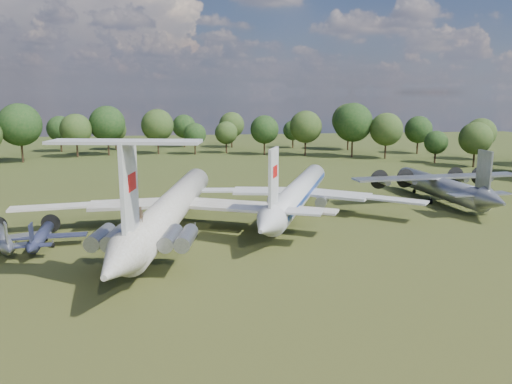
{
  "coord_description": "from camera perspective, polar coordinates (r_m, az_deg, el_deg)",
  "views": [
    {
      "loc": [
        0.24,
        -66.59,
        17.93
      ],
      "look_at": [
        9.61,
        -2.58,
        5.0
      ],
      "focal_mm": 35.0,
      "sensor_mm": 36.0,
      "label": 1
    }
  ],
  "objects": [
    {
      "name": "an12_transport",
      "position": [
        87.94,
        20.23,
        0.26
      ],
      "size": [
        31.19,
        34.39,
        4.28
      ],
      "primitive_type": null,
      "rotation": [
        0.0,
        0.0,
        0.07
      ],
      "color": "#A0A3A7",
      "rests_on": "ground"
    },
    {
      "name": "tu104_jet",
      "position": [
        75.28,
        4.84,
        -0.58
      ],
      "size": [
        53.5,
        60.06,
        4.95
      ],
      "primitive_type": null,
      "rotation": [
        0.0,
        0.0,
        -0.4
      ],
      "color": "silver",
      "rests_on": "ground"
    },
    {
      "name": "person_on_il62",
      "position": [
        50.29,
        -13.03,
        -2.49
      ],
      "size": [
        0.67,
        0.56,
        1.56
      ],
      "primitive_type": "imported",
      "rotation": [
        0.0,
        0.0,
        2.76
      ],
      "color": "brown",
      "rests_on": "il62_airliner"
    },
    {
      "name": "il62_airliner",
      "position": [
        65.43,
        -9.47,
        -2.31
      ],
      "size": [
        51.82,
        62.03,
        5.42
      ],
      "primitive_type": null,
      "rotation": [
        0.0,
        0.0,
        -0.18
      ],
      "color": "#BABAB6",
      "rests_on": "ground"
    },
    {
      "name": "small_prop_west",
      "position": [
        64.02,
        -23.34,
        -4.96
      ],
      "size": [
        11.08,
        14.54,
        2.04
      ],
      "primitive_type": null,
      "rotation": [
        0.0,
        0.0,
        0.06
      ],
      "color": "black",
      "rests_on": "ground"
    },
    {
      "name": "small_prop_northwest",
      "position": [
        64.96,
        -26.96,
        -5.01
      ],
      "size": [
        15.62,
        17.55,
        2.12
      ],
      "primitive_type": null,
      "rotation": [
        0.0,
        0.0,
        0.42
      ],
      "color": "gray",
      "rests_on": "ground"
    },
    {
      "name": "ground",
      "position": [
        68.96,
        -8.26,
        -3.89
      ],
      "size": [
        300.0,
        300.0,
        0.0
      ],
      "primitive_type": "plane",
      "color": "#244316",
      "rests_on": "ground"
    }
  ]
}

